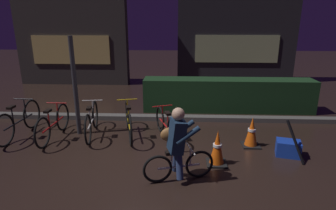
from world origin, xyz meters
TOP-DOWN VIEW (x-y plane):
  - ground_plane at (0.00, 0.00)m, footprint 40.00×40.00m
  - sidewalk_curb at (0.00, 2.20)m, footprint 12.00×0.24m
  - hedge_row at (1.80, 3.10)m, footprint 4.80×0.70m
  - storefront_left at (-3.89, 6.50)m, footprint 4.39×0.54m
  - storefront_right at (2.71, 7.20)m, footprint 4.81×0.54m
  - street_post at (-1.89, 1.20)m, footprint 0.10×0.10m
  - parked_bike_leftmost at (-3.15, 0.98)m, footprint 0.46×1.75m
  - parked_bike_left_mid at (-2.34, 0.91)m, footprint 0.46×1.63m
  - parked_bike_center_left at (-1.55, 1.12)m, footprint 0.46×1.63m
  - parked_bike_center_right at (-0.71, 1.12)m, footprint 0.53×1.67m
  - parked_bike_right_mid at (0.13, 1.00)m, footprint 0.58×1.43m
  - traffic_cone_near at (1.12, -0.10)m, footprint 0.36×0.36m
  - traffic_cone_far at (1.92, 0.70)m, footprint 0.36×0.36m
  - blue_crate at (2.54, 0.30)m, footprint 0.50×0.42m
  - cyclist at (0.40, -0.65)m, footprint 1.15×0.50m
  - closed_umbrella at (2.55, 0.05)m, footprint 0.37×0.28m

SIDE VIEW (x-z plane):
  - ground_plane at x=0.00m, z-range 0.00..0.00m
  - sidewalk_curb at x=0.00m, z-range 0.00..0.12m
  - blue_crate at x=2.54m, z-range 0.00..0.30m
  - traffic_cone_far at x=1.92m, z-range -0.01..0.62m
  - traffic_cone_near at x=1.12m, z-range -0.01..0.64m
  - parked_bike_right_mid at x=0.13m, z-range -0.03..0.67m
  - parked_bike_left_mid at x=-2.34m, z-range -0.03..0.72m
  - parked_bike_center_left at x=-1.55m, z-range -0.03..0.72m
  - parked_bike_center_right at x=-0.71m, z-range -0.04..0.75m
  - parked_bike_leftmost at x=-3.15m, z-range -0.04..0.77m
  - closed_umbrella at x=2.55m, z-range 0.00..0.79m
  - hedge_row at x=1.80m, z-range 0.00..0.93m
  - cyclist at x=0.40m, z-range 0.01..1.25m
  - street_post at x=-1.89m, z-range 0.00..2.21m
  - storefront_left at x=-3.89m, z-range -0.01..4.75m
  - storefront_right at x=2.71m, z-range -0.01..5.17m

